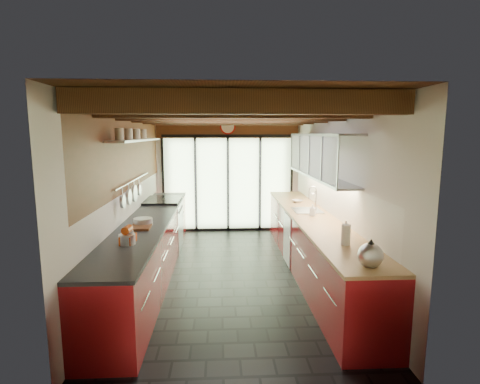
{
  "coord_description": "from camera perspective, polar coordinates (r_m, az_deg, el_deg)",
  "views": [
    {
      "loc": [
        -0.18,
        -5.66,
        2.2
      ],
      "look_at": [
        0.15,
        0.4,
        1.25
      ],
      "focal_mm": 28.0,
      "sensor_mm": 36.0,
      "label": 1
    }
  ],
  "objects": [
    {
      "name": "ground",
      "position": [
        6.07,
        -1.21,
        -12.34
      ],
      "size": [
        5.5,
        5.5,
        0.0
      ],
      "primitive_type": "plane",
      "color": "black",
      "rests_on": "ground"
    },
    {
      "name": "room_shell",
      "position": [
        5.69,
        -1.26,
        3.38
      ],
      "size": [
        5.5,
        5.5,
        5.5
      ],
      "color": "silver",
      "rests_on": "ground"
    },
    {
      "name": "ceiling_beams",
      "position": [
        6.05,
        -1.41,
        11.38
      ],
      "size": [
        3.14,
        5.06,
        4.9
      ],
      "color": "#593316",
      "rests_on": "ground"
    },
    {
      "name": "glass_door",
      "position": [
        8.37,
        -1.86,
        5.19
      ],
      "size": [
        2.95,
        0.1,
        2.9
      ],
      "color": "#C6EAAD",
      "rests_on": "ground"
    },
    {
      "name": "left_counter",
      "position": [
        6.02,
        -13.57,
        -8.15
      ],
      "size": [
        0.68,
        5.0,
        0.92
      ],
      "color": "maroon",
      "rests_on": "ground"
    },
    {
      "name": "range_stove",
      "position": [
        7.4,
        -11.56,
        -4.81
      ],
      "size": [
        0.66,
        0.9,
        0.97
      ],
      "color": "silver",
      "rests_on": "ground"
    },
    {
      "name": "right_counter",
      "position": [
        6.1,
        10.94,
        -7.84
      ],
      "size": [
        0.68,
        5.0,
        0.92
      ],
      "color": "maroon",
      "rests_on": "ground"
    },
    {
      "name": "sink_assembly",
      "position": [
        6.36,
        10.33,
        -2.49
      ],
      "size": [
        0.45,
        0.52,
        0.43
      ],
      "color": "silver",
      "rests_on": "right_counter"
    },
    {
      "name": "upper_cabinets_right",
      "position": [
        6.18,
        12.06,
        5.46
      ],
      "size": [
        0.34,
        3.0,
        3.0
      ],
      "color": "silver",
      "rests_on": "ground"
    },
    {
      "name": "left_wall_fixtures",
      "position": [
        5.95,
        -15.63,
        5.49
      ],
      "size": [
        0.28,
        2.6,
        0.96
      ],
      "color": "silver",
      "rests_on": "ground"
    },
    {
      "name": "stand_mixer",
      "position": [
        4.63,
        -16.7,
        -6.45
      ],
      "size": [
        0.16,
        0.25,
        0.22
      ],
      "color": "#CC4510",
      "rests_on": "left_counter"
    },
    {
      "name": "pot_large",
      "position": [
        4.59,
        -16.82,
        -6.91
      ],
      "size": [
        0.2,
        0.2,
        0.12
      ],
      "primitive_type": "cylinder",
      "rotation": [
        0.0,
        0.0,
        0.07
      ],
      "color": "silver",
      "rests_on": "left_counter"
    },
    {
      "name": "pot_small",
      "position": [
        5.46,
        -14.56,
        -4.41
      ],
      "size": [
        0.34,
        0.34,
        0.1
      ],
      "primitive_type": "cylinder",
      "rotation": [
        0.0,
        0.0,
        0.41
      ],
      "color": "silver",
      "rests_on": "left_counter"
    },
    {
      "name": "cutting_board",
      "position": [
        5.32,
        -14.87,
        -5.14
      ],
      "size": [
        0.28,
        0.38,
        0.03
      ],
      "primitive_type": "cube",
      "rotation": [
        0.0,
        0.0,
        0.03
      ],
      "color": "brown",
      "rests_on": "left_counter"
    },
    {
      "name": "kettle",
      "position": [
        3.88,
        19.26,
        -8.89
      ],
      "size": [
        0.31,
        0.34,
        0.29
      ],
      "color": "silver",
      "rests_on": "right_counter"
    },
    {
      "name": "paper_towel",
      "position": [
        4.52,
        15.83,
        -6.3
      ],
      "size": [
        0.13,
        0.13,
        0.29
      ],
      "color": "white",
      "rests_on": "right_counter"
    },
    {
      "name": "soap_bottle",
      "position": [
        5.99,
        10.99,
        -2.71
      ],
      "size": [
        0.11,
        0.11,
        0.18
      ],
      "primitive_type": "imported",
      "rotation": [
        0.0,
        0.0,
        -0.37
      ],
      "color": "silver",
      "rests_on": "right_counter"
    },
    {
      "name": "bowl",
      "position": [
        7.11,
        8.73,
        -1.39
      ],
      "size": [
        0.23,
        0.23,
        0.05
      ],
      "primitive_type": "imported",
      "rotation": [
        0.0,
        0.0,
        0.3
      ],
      "color": "silver",
      "rests_on": "right_counter"
    }
  ]
}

